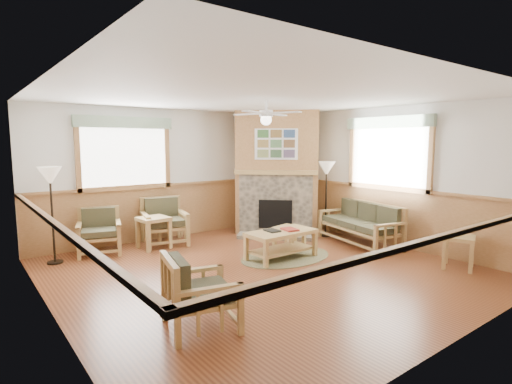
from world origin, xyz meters
TOP-DOWN VIEW (x-y plane):
  - floor at (0.00, 0.00)m, footprint 6.00×6.00m
  - ceiling at (0.00, 0.00)m, footprint 6.00×6.00m
  - wall_back at (0.00, 3.00)m, footprint 6.00×0.02m
  - wall_front at (0.00, -3.00)m, footprint 6.00×0.02m
  - wall_left at (-3.00, 0.00)m, footprint 0.02×6.00m
  - wall_right at (3.00, 0.00)m, footprint 0.02×6.00m
  - wainscot at (0.00, 0.00)m, footprint 6.00×6.00m
  - fireplace at (2.05, 2.05)m, footprint 3.11×3.11m
  - window_back at (-1.10, 2.96)m, footprint 1.90×0.16m
  - window_right at (2.96, -0.20)m, footprint 0.16×1.90m
  - ceiling_fan at (0.30, 0.30)m, footprint 1.59×1.59m
  - sofa at (2.55, 0.13)m, footprint 1.91×1.10m
  - armchair_back_left at (-1.77, 2.55)m, footprint 0.91×0.91m
  - armchair_back_right at (-0.54, 2.47)m, footprint 0.97×0.97m
  - armchair_left at (-1.77, -1.16)m, footprint 0.87×0.87m
  - coffee_table at (0.65, 0.30)m, footprint 1.24×0.64m
  - end_table_chairs at (-0.84, 2.30)m, footprint 0.57×0.55m
  - end_table_sofa at (2.55, -1.84)m, footprint 0.61×0.60m
  - footstool at (1.20, 0.71)m, footprint 0.58×0.58m
  - braided_rug at (0.77, 0.32)m, footprint 1.89×1.89m
  - floor_lamp_left at (-2.55, 2.40)m, footprint 0.42×0.42m
  - floor_lamp_right at (2.55, 1.03)m, footprint 0.49×0.49m
  - book_red at (0.80, 0.25)m, footprint 0.27×0.34m
  - book_dark at (0.50, 0.37)m, footprint 0.22×0.28m

SIDE VIEW (x-z plane):
  - floor at x=0.00m, z-range -0.01..0.00m
  - braided_rug at x=0.77m, z-range 0.00..0.01m
  - footstool at x=1.20m, z-range 0.00..0.42m
  - coffee_table at x=0.65m, z-range 0.00..0.49m
  - end_table_sofa at x=2.55m, z-range 0.00..0.53m
  - end_table_chairs at x=-0.84m, z-range 0.00..0.60m
  - armchair_left at x=-1.77m, z-range 0.00..0.81m
  - armchair_back_left at x=-1.77m, z-range 0.00..0.82m
  - sofa at x=2.55m, z-range 0.00..0.82m
  - armchair_back_right at x=-0.54m, z-range 0.00..0.91m
  - book_dark at x=0.50m, z-range 0.50..0.53m
  - book_red at x=0.80m, z-range 0.51..0.54m
  - wainscot at x=0.00m, z-range 0.00..1.10m
  - floor_lamp_right at x=2.55m, z-range 0.00..1.62m
  - floor_lamp_left at x=-2.55m, z-range 0.00..1.63m
  - wall_back at x=0.00m, z-range 0.00..2.70m
  - wall_front at x=0.00m, z-range 0.00..2.70m
  - wall_left at x=-3.00m, z-range 0.00..2.70m
  - wall_right at x=3.00m, z-range 0.00..2.70m
  - fireplace at x=2.05m, z-range 0.00..2.70m
  - window_back at x=-1.10m, z-range 1.78..3.28m
  - window_right at x=2.96m, z-range 1.78..3.28m
  - ceiling_fan at x=0.30m, z-range 2.48..2.84m
  - ceiling at x=0.00m, z-range 2.70..2.71m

